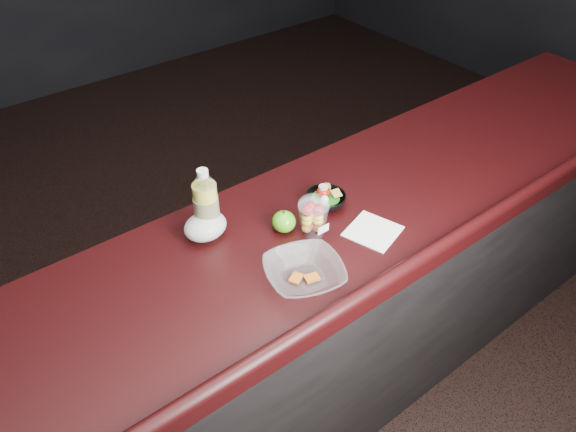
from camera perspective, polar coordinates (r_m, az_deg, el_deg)
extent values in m
cube|color=black|center=(2.27, 0.93, -11.79)|extent=(4.00, 0.65, 0.98)
cube|color=black|center=(1.91, 1.09, -2.03)|extent=(4.06, 0.71, 0.04)
cylinder|color=#D9E13A|center=(1.85, -8.27, 0.71)|extent=(0.08, 0.08, 0.19)
cylinder|color=white|center=(1.85, -8.27, 0.71)|extent=(0.08, 0.08, 0.19)
cone|color=white|center=(1.79, -8.60, 3.58)|extent=(0.08, 0.08, 0.03)
cylinder|color=white|center=(1.77, -8.69, 4.33)|extent=(0.04, 0.04, 0.02)
cylinder|color=#072D99|center=(1.85, -8.27, 0.71)|extent=(0.08, 0.08, 0.09)
ellipsoid|color=white|center=(1.81, 2.63, 1.14)|extent=(0.11, 0.11, 0.06)
ellipsoid|color=#36860F|center=(1.88, -0.42, -0.57)|extent=(0.08, 0.08, 0.07)
cylinder|color=black|center=(1.85, -0.43, 0.39)|extent=(0.01, 0.01, 0.01)
ellipsoid|color=silver|center=(1.87, -8.39, -1.04)|extent=(0.15, 0.12, 0.09)
sphere|color=silver|center=(1.87, -7.88, 0.49)|extent=(0.06, 0.06, 0.06)
imported|color=black|center=(2.00, 3.83, 1.62)|extent=(0.18, 0.18, 0.05)
cylinder|color=#0F470C|center=(1.99, 3.84, 1.83)|extent=(0.10, 0.10, 0.01)
ellipsoid|color=#AB1007|center=(1.98, 3.58, 2.46)|extent=(0.05, 0.05, 0.04)
cylinder|color=beige|center=(1.97, 3.61, 2.94)|extent=(0.03, 0.03, 0.01)
ellipsoid|color=white|center=(1.96, 3.71, 1.59)|extent=(0.03, 0.03, 0.04)
imported|color=silver|center=(1.71, 1.66, -5.84)|extent=(0.30, 0.30, 0.06)
cube|color=#990F0C|center=(1.71, 0.84, -6.34)|extent=(0.05, 0.05, 0.01)
cube|color=#990F0C|center=(1.72, 2.43, -6.29)|extent=(0.05, 0.04, 0.01)
cube|color=white|center=(1.91, 8.62, -1.53)|extent=(0.20, 0.20, 0.00)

